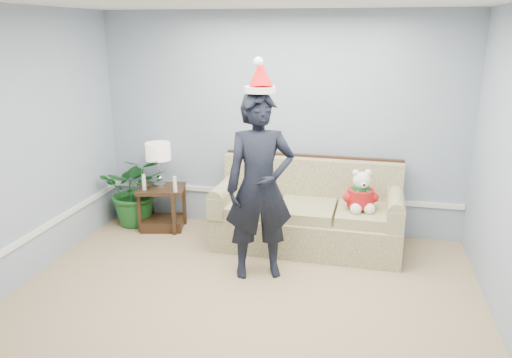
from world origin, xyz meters
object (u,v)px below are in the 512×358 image
at_px(side_table, 163,212).
at_px(teddy_bear, 360,195).
at_px(sofa, 308,215).
at_px(man, 260,187).
at_px(houseplant, 136,190).
at_px(table_lamp, 158,153).

bearing_deg(side_table, teddy_bear, -5.49).
relative_size(sofa, man, 1.14).
relative_size(sofa, teddy_bear, 4.55).
distance_m(sofa, side_table, 1.89).
bearing_deg(man, side_table, 126.87).
distance_m(man, teddy_bear, 1.25).
xyz_separation_m(man, teddy_bear, (0.99, 0.72, -0.25)).
height_order(side_table, houseplant, houseplant).
relative_size(houseplant, man, 0.49).
xyz_separation_m(table_lamp, teddy_bear, (2.52, -0.30, -0.28)).
relative_size(man, teddy_bear, 3.99).
relative_size(table_lamp, teddy_bear, 1.17).
bearing_deg(table_lamp, side_table, -57.50).
distance_m(table_lamp, teddy_bear, 2.55).
bearing_deg(table_lamp, sofa, -4.50).
distance_m(side_table, houseplant, 0.46).
distance_m(side_table, teddy_bear, 2.54).
bearing_deg(man, table_lamp, 125.88).
distance_m(houseplant, teddy_bear, 2.88).
xyz_separation_m(sofa, side_table, (-1.88, 0.09, -0.14)).
relative_size(side_table, man, 0.35).
xyz_separation_m(side_table, man, (1.49, -0.96, 0.74)).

